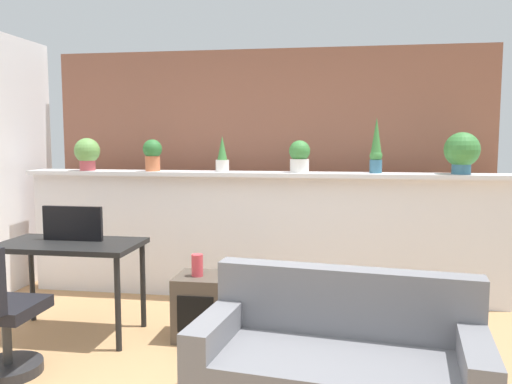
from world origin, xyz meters
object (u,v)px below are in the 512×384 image
(potted_plant_3, at_px, (300,156))
(potted_plant_4, at_px, (376,148))
(tv_monitor, at_px, (73,223))
(potted_plant_0, at_px, (87,153))
(potted_plant_2, at_px, (222,156))
(side_cube_shelf, at_px, (202,306))
(potted_plant_5, at_px, (462,151))
(potted_plant_1, at_px, (152,154))
(couch, at_px, (338,370))
(vase_on_shelf, at_px, (197,265))
(desk, at_px, (70,253))

(potted_plant_3, bearing_deg, potted_plant_4, 0.04)
(tv_monitor, bearing_deg, potted_plant_0, 110.21)
(potted_plant_2, xyz_separation_m, side_cube_shelf, (0.06, -1.06, -1.14))
(tv_monitor, bearing_deg, side_cube_shelf, 0.97)
(potted_plant_3, distance_m, side_cube_shelf, 1.71)
(potted_plant_4, bearing_deg, potted_plant_5, -2.66)
(potted_plant_1, distance_m, couch, 2.97)
(potted_plant_3, bearing_deg, couch, -79.84)
(vase_on_shelf, bearing_deg, potted_plant_2, 91.92)
(potted_plant_0, bearing_deg, tv_monitor, -69.79)
(potted_plant_1, relative_size, couch, 0.19)
(potted_plant_3, distance_m, vase_on_shelf, 1.54)
(potted_plant_4, bearing_deg, side_cube_shelf, -142.31)
(potted_plant_0, xyz_separation_m, potted_plant_4, (2.83, 0.05, 0.05))
(potted_plant_1, bearing_deg, potted_plant_0, -179.94)
(potted_plant_0, bearing_deg, potted_plant_2, 1.40)
(tv_monitor, xyz_separation_m, side_cube_shelf, (1.06, 0.02, -0.64))
(potted_plant_0, xyz_separation_m, desk, (0.40, -1.12, -0.76))
(potted_plant_0, height_order, potted_plant_1, potted_plant_0)
(desk, bearing_deg, couch, -24.09)
(tv_monitor, distance_m, vase_on_shelf, 1.07)
(potted_plant_4, relative_size, vase_on_shelf, 3.00)
(potted_plant_4, height_order, desk, potted_plant_4)
(potted_plant_1, height_order, tv_monitor, potted_plant_1)
(potted_plant_1, distance_m, potted_plant_2, 0.69)
(desk, height_order, couch, couch)
(potted_plant_3, xyz_separation_m, vase_on_shelf, (-0.71, -1.09, -0.81))
(potted_plant_2, bearing_deg, potted_plant_0, -178.60)
(potted_plant_0, distance_m, potted_plant_2, 1.38)
(potted_plant_5, relative_size, couch, 0.23)
(potted_plant_2, bearing_deg, side_cube_shelf, -86.49)
(potted_plant_3, xyz_separation_m, couch, (0.38, -2.11, -1.12))
(potted_plant_1, xyz_separation_m, potted_plant_5, (2.89, 0.02, 0.03))
(potted_plant_1, bearing_deg, potted_plant_2, 2.72)
(desk, bearing_deg, potted_plant_3, 34.16)
(potted_plant_0, relative_size, potted_plant_2, 0.94)
(potted_plant_5, height_order, vase_on_shelf, potted_plant_5)
(couch, bearing_deg, tv_monitor, 154.25)
(potted_plant_1, bearing_deg, potted_plant_3, 1.98)
(tv_monitor, xyz_separation_m, couch, (2.11, -1.02, -0.61))
(potted_plant_5, xyz_separation_m, tv_monitor, (-3.19, -1.06, -0.56))
(potted_plant_3, distance_m, potted_plant_5, 1.46)
(couch, bearing_deg, side_cube_shelf, 135.56)
(potted_plant_0, bearing_deg, potted_plant_3, 1.36)
(couch, bearing_deg, potted_plant_3, 100.16)
(vase_on_shelf, height_order, couch, couch)
(potted_plant_5, xyz_separation_m, vase_on_shelf, (-2.17, -1.06, -0.87))
(potted_plant_2, distance_m, couch, 2.62)
(side_cube_shelf, bearing_deg, potted_plant_4, 37.69)
(potted_plant_0, height_order, potted_plant_3, potted_plant_0)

